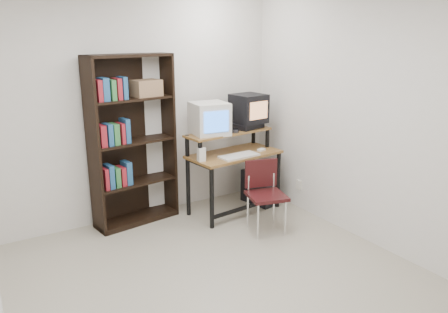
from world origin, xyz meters
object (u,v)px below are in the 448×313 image
crt_tv (249,108)px  bookshelf (131,139)px  crt_monitor (209,119)px  pc_tower (258,187)px  school_chair (264,189)px  computer_desk (233,157)px

crt_tv → bookshelf: 1.48m
crt_monitor → pc_tower: bearing=-0.1°
crt_tv → school_chair: size_ratio=0.52×
pc_tower → bookshelf: 1.75m
crt_monitor → crt_tv: bearing=9.1°
crt_monitor → bookshelf: bookshelf is taller
school_chair → bookshelf: bearing=153.9°
pc_tower → bookshelf: bearing=157.9°
crt_tv → pc_tower: bearing=-53.3°
pc_tower → school_chair: 0.82m
computer_desk → pc_tower: bearing=-2.6°
crt_tv → pc_tower: size_ratio=0.90×
pc_tower → bookshelf: (-1.54, 0.33, 0.76)m
crt_monitor → school_chair: (0.26, -0.74, -0.68)m
crt_tv → pc_tower: crt_tv is taller
computer_desk → school_chair: (-0.00, -0.63, -0.20)m
crt_monitor → bookshelf: 0.92m
computer_desk → crt_monitor: (-0.26, 0.11, 0.48)m
computer_desk → crt_tv: (0.30, 0.13, 0.55)m
computer_desk → crt_tv: 0.64m
bookshelf → pc_tower: bearing=-19.8°
pc_tower → bookshelf: bookshelf is taller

